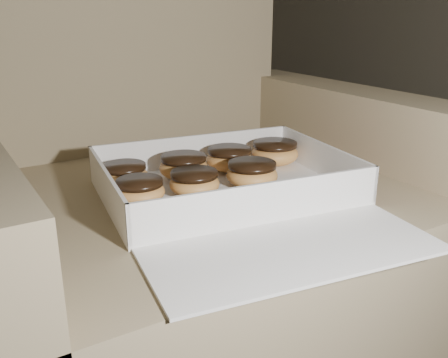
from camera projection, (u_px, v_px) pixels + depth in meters
name	position (u px, v px, depth m)	size (l,w,h in m)	color
armchair	(186.00, 233.00, 1.07)	(0.96, 0.81, 1.00)	#8C7659
bakery_box	(236.00, 194.00, 0.89)	(0.50, 0.57, 0.07)	white
donut_a	(194.00, 182.00, 0.89)	(0.09, 0.09, 0.05)	#E89B51
donut_b	(140.00, 191.00, 0.85)	(0.09, 0.09, 0.04)	#E89B51
donut_c	(275.00, 152.00, 1.06)	(0.10, 0.10, 0.05)	#E89B51
donut_d	(184.00, 166.00, 0.98)	(0.10, 0.10, 0.05)	#E89B51
donut_e	(125.00, 175.00, 0.94)	(0.09, 0.09, 0.04)	#E89B51
donut_f	(252.00, 174.00, 0.93)	(0.10, 0.10, 0.05)	#E89B51
donut_g	(230.00, 158.00, 1.02)	(0.10, 0.10, 0.05)	#E89B51
crumb_a	(181.00, 212.00, 0.82)	(0.01, 0.01, 0.00)	black
crumb_b	(246.00, 204.00, 0.85)	(0.01, 0.01, 0.00)	black
crumb_c	(231.00, 211.00, 0.82)	(0.01, 0.01, 0.00)	black
crumb_d	(278.00, 213.00, 0.82)	(0.01, 0.01, 0.00)	black
crumb_e	(157.00, 201.00, 0.87)	(0.01, 0.01, 0.00)	black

